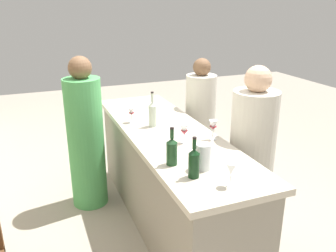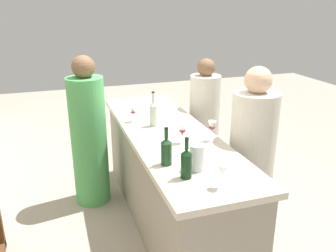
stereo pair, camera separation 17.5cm
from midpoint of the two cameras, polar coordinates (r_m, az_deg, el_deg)
ground_plane at (r=3.69m, az=-1.40°, el=-14.80°), size 12.00×12.00×0.00m
bar_counter at (r=3.44m, az=-1.47°, el=-8.22°), size 2.56×0.75×0.95m
wine_bottle_leftmost_dark_green at (r=2.38m, az=2.09°, el=-5.88°), size 0.08×0.08×0.29m
wine_bottle_second_left_olive_green at (r=2.56m, az=-1.33°, el=-4.01°), size 0.08×0.08×0.29m
wine_bottle_center_clear_pale at (r=3.34m, az=-4.01°, el=2.03°), size 0.07×0.07×0.34m
wine_glass_near_left at (r=3.03m, az=5.65°, el=-0.04°), size 0.07×0.07×0.17m
wine_glass_near_center at (r=2.95m, az=0.94°, el=-0.79°), size 0.07×0.07×0.16m
wine_glass_near_right at (r=2.30m, az=8.00°, el=-7.03°), size 0.07×0.07×0.16m
wine_glass_far_left at (r=3.48m, az=-7.36°, el=2.18°), size 0.07×0.07×0.15m
water_pitcher at (r=2.51m, az=3.72°, el=-4.95°), size 0.11×0.11×0.19m
person_left_guest at (r=4.08m, az=3.95°, el=-0.40°), size 0.44×0.44×1.50m
person_center_guest at (r=3.27m, az=11.75°, el=-5.46°), size 0.45×0.45×1.58m
person_right_guest at (r=3.76m, az=-14.39°, el=-2.13°), size 0.41×0.41×1.59m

